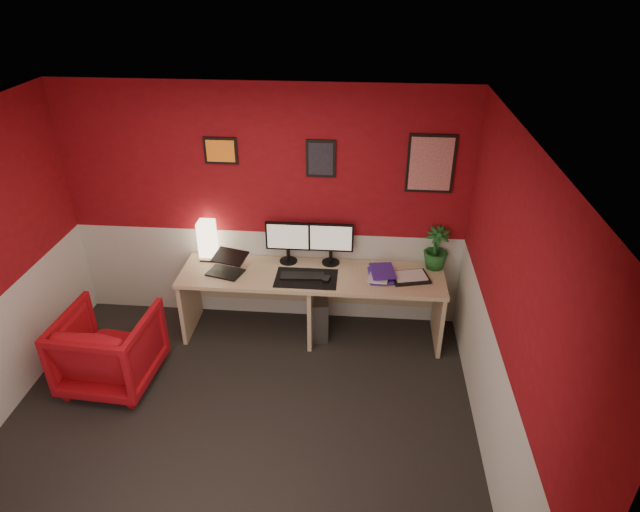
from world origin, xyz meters
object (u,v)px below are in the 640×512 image
(armchair, at_px, (110,348))
(monitor_left, at_px, (288,236))
(monitor_right, at_px, (331,238))
(zen_tray, at_px, (410,278))
(desk, at_px, (312,305))
(potted_plant, at_px, (436,248))
(shoji_lamp, at_px, (208,241))
(pc_tower, at_px, (318,313))
(laptop, at_px, (224,264))

(armchair, bearing_deg, monitor_left, -140.81)
(monitor_right, height_order, zen_tray, monitor_right)
(desk, distance_m, armchair, 1.95)
(desk, height_order, monitor_right, monitor_right)
(monitor_left, relative_size, potted_plant, 1.33)
(desk, height_order, shoji_lamp, shoji_lamp)
(desk, bearing_deg, potted_plant, 10.90)
(shoji_lamp, height_order, armchair, shoji_lamp)
(monitor_left, xyz_separation_m, pc_tower, (0.31, -0.17, -0.80))
(monitor_left, bearing_deg, desk, -40.65)
(monitor_left, height_order, potted_plant, monitor_left)
(laptop, bearing_deg, pc_tower, 23.06)
(laptop, distance_m, monitor_right, 1.08)
(shoji_lamp, bearing_deg, potted_plant, 0.36)
(monitor_right, distance_m, zen_tray, 0.87)
(shoji_lamp, distance_m, monitor_left, 0.83)
(laptop, bearing_deg, potted_plant, 23.93)
(monitor_right, bearing_deg, laptop, -164.25)
(shoji_lamp, xyz_separation_m, monitor_right, (1.25, 0.01, 0.09))
(shoji_lamp, xyz_separation_m, armchair, (-0.67, -1.06, -0.56))
(pc_tower, bearing_deg, laptop, -179.57)
(monitor_left, xyz_separation_m, monitor_right, (0.43, 0.01, 0.00))
(potted_plant, xyz_separation_m, pc_tower, (-1.16, -0.18, -0.72))
(monitor_left, distance_m, monitor_right, 0.43)
(shoji_lamp, xyz_separation_m, pc_tower, (1.14, -0.16, -0.70))
(pc_tower, bearing_deg, shoji_lamp, 165.12)
(monitor_right, xyz_separation_m, pc_tower, (-0.12, -0.17, -0.80))
(monitor_right, distance_m, pc_tower, 0.82)
(pc_tower, bearing_deg, armchair, -160.33)
(shoji_lamp, bearing_deg, pc_tower, -8.15)
(potted_plant, distance_m, armchair, 3.21)
(laptop, relative_size, armchair, 0.41)
(desk, height_order, laptop, laptop)
(zen_tray, distance_m, armchair, 2.86)
(zen_tray, relative_size, potted_plant, 0.80)
(zen_tray, distance_m, potted_plant, 0.41)
(armchair, bearing_deg, laptop, -135.44)
(shoji_lamp, xyz_separation_m, laptop, (0.23, -0.28, -0.09))
(laptop, height_order, monitor_right, monitor_right)
(pc_tower, bearing_deg, monitor_right, 49.29)
(desk, relative_size, shoji_lamp, 6.50)
(zen_tray, bearing_deg, laptop, -178.47)
(monitor_left, height_order, zen_tray, monitor_left)
(desk, xyz_separation_m, monitor_left, (-0.26, 0.22, 0.66))
(laptop, relative_size, monitor_left, 0.57)
(shoji_lamp, relative_size, pc_tower, 0.89)
(laptop, xyz_separation_m, potted_plant, (2.06, 0.29, 0.11))
(potted_plant, bearing_deg, armchair, -160.07)
(monitor_left, bearing_deg, pc_tower, -28.23)
(laptop, height_order, monitor_left, monitor_left)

